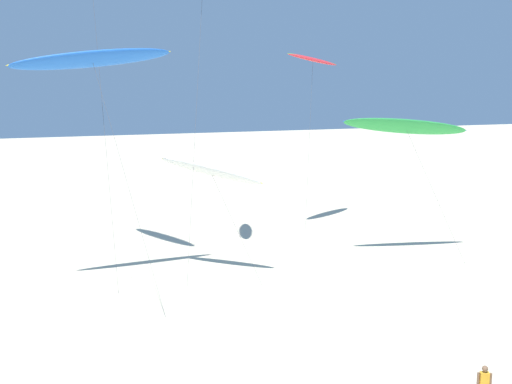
{
  "coord_description": "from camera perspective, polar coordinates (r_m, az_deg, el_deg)",
  "views": [
    {
      "loc": [
        -7.77,
        6.24,
        11.14
      ],
      "look_at": [
        -0.27,
        25.16,
        7.66
      ],
      "focal_mm": 43.65,
      "sensor_mm": 36.0,
      "label": 1
    }
  ],
  "objects": [
    {
      "name": "flying_kite_5",
      "position": [
        36.79,
        -4.15,
        1.91
      ],
      "size": [
        5.52,
        6.19,
        7.22
      ],
      "color": "white",
      "rests_on": "ground"
    },
    {
      "name": "flying_kite_1",
      "position": [
        49.65,
        5.24,
        11.99
      ],
      "size": [
        6.33,
        5.73,
        13.78
      ],
      "color": "red",
      "rests_on": "ground"
    },
    {
      "name": "flying_kite_7",
      "position": [
        41.52,
        13.57,
        5.87
      ],
      "size": [
        8.46,
        4.87,
        9.49
      ],
      "color": "green",
      "rests_on": "ground"
    },
    {
      "name": "flying_kite_0",
      "position": [
        35.41,
        -14.77,
        11.71
      ],
      "size": [
        8.8,
        7.42,
        13.58
      ],
      "color": "blue",
      "rests_on": "ground"
    }
  ]
}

